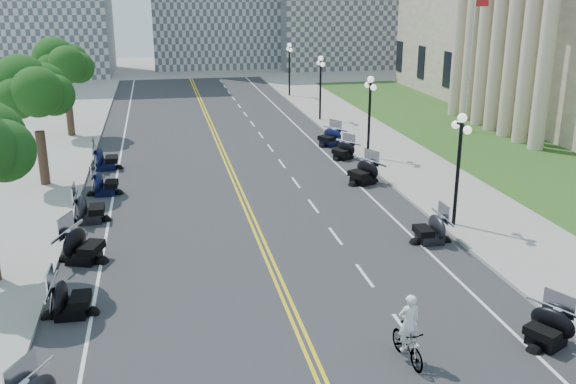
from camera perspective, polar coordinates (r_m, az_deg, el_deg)
ground at (r=23.23m, az=-0.77°, el=-8.11°), size 160.00×160.00×0.00m
road at (r=32.41m, az=-4.08°, el=-0.50°), size 16.00×90.00×0.01m
centerline_yellow_a at (r=32.40m, az=-4.29°, el=-0.50°), size 0.12×90.00×0.00m
centerline_yellow_b at (r=32.42m, az=-3.87°, el=-0.48°), size 0.12×90.00×0.00m
edge_line_north at (r=33.78m, az=6.74°, el=0.19°), size 0.12×90.00×0.00m
edge_line_south at (r=32.28m, az=-15.42°, el=-1.18°), size 0.12×90.00×0.00m
lane_dash_5 at (r=20.65m, az=10.33°, el=-11.93°), size 0.12×2.00×0.00m
lane_dash_6 at (r=23.97m, az=6.83°, el=-7.36°), size 0.12×2.00×0.00m
lane_dash_7 at (r=27.48m, az=4.24°, el=-3.91°), size 0.12×2.00×0.00m
lane_dash_8 at (r=31.10m, az=2.26°, el=-1.25°), size 0.12×2.00×0.00m
lane_dash_9 at (r=34.81m, az=0.71°, el=0.85°), size 0.12×2.00×0.00m
lane_dash_10 at (r=38.57m, az=-0.55°, el=2.55°), size 0.12×2.00×0.00m
lane_dash_11 at (r=42.38m, az=-1.58°, el=3.94°), size 0.12×2.00×0.00m
lane_dash_12 at (r=46.22m, az=-2.45°, el=5.10°), size 0.12×2.00×0.00m
lane_dash_13 at (r=50.09m, az=-3.18°, el=6.08°), size 0.12×2.00×0.00m
lane_dash_14 at (r=53.98m, az=-3.81°, el=6.92°), size 0.12×2.00×0.00m
lane_dash_15 at (r=57.88m, az=-4.36°, el=7.64°), size 0.12×2.00×0.00m
lane_dash_16 at (r=61.79m, az=-4.84°, el=8.27°), size 0.12×2.00×0.00m
lane_dash_17 at (r=65.71m, az=-5.27°, el=8.83°), size 0.12×2.00×0.00m
lane_dash_18 at (r=69.65m, az=-5.64°, el=9.32°), size 0.12×2.00×0.00m
lane_dash_19 at (r=73.59m, az=-5.98°, el=9.76°), size 0.12×2.00×0.00m
sidewalk_north at (r=35.22m, az=13.10°, el=0.69°), size 5.00×90.00×0.15m
sidewalk_south at (r=32.84m, az=-22.56°, el=-1.49°), size 5.00×90.00×0.15m
lawn at (r=45.21m, az=17.08°, el=4.08°), size 9.00×60.00×0.10m
street_lamp_2 at (r=28.54m, az=14.86°, el=1.84°), size 0.50×1.20×4.90m
street_lamp_3 at (r=39.34m, az=7.23°, el=6.58°), size 0.50×1.20×4.90m
street_lamp_4 at (r=50.68m, az=2.89°, el=9.19°), size 0.50×1.20×4.90m
street_lamp_5 at (r=62.27m, az=0.12°, el=10.82°), size 0.50×1.20×4.90m
flagpole at (r=48.11m, az=15.89°, el=10.98°), size 1.10×0.20×10.00m
tree_3 at (r=35.49m, az=-21.53°, el=7.81°), size 4.80×4.80×9.20m
tree_4 at (r=47.25m, az=-19.21°, el=10.25°), size 4.80×4.80×9.20m
motorcycle_n_4 at (r=20.73m, az=22.09°, el=-10.99°), size 2.41×2.41×1.25m
motorcycle_n_6 at (r=27.15m, az=12.55°, el=-3.09°), size 1.93×1.93×1.34m
motorcycle_n_8 at (r=34.69m, az=6.70°, el=1.89°), size 2.71×2.71×1.44m
motorcycle_n_9 at (r=39.65m, az=4.93°, el=3.80°), size 2.42×2.42×1.23m
motorcycle_n_10 at (r=42.94m, az=3.71°, el=5.01°), size 2.67×2.67×1.36m
motorcycle_s_5 at (r=21.96m, az=-18.81°, el=-8.79°), size 1.98×1.98×1.35m
motorcycle_s_6 at (r=25.90m, az=-17.79°, el=-4.38°), size 2.77×2.77×1.50m
motorcycle_s_7 at (r=30.16m, az=-17.28°, el=-1.26°), size 2.09×2.09×1.44m
motorcycle_s_8 at (r=33.93m, az=-15.96°, el=0.88°), size 2.03×2.03×1.37m
motorcycle_s_9 at (r=38.66m, az=-15.94°, el=3.01°), size 2.16×2.16×1.49m
bicycle at (r=18.85m, az=10.57°, el=-13.16°), size 0.70×1.86×1.09m
cyclist_rider at (r=18.17m, az=10.83°, el=-9.33°), size 0.63×0.42×1.74m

